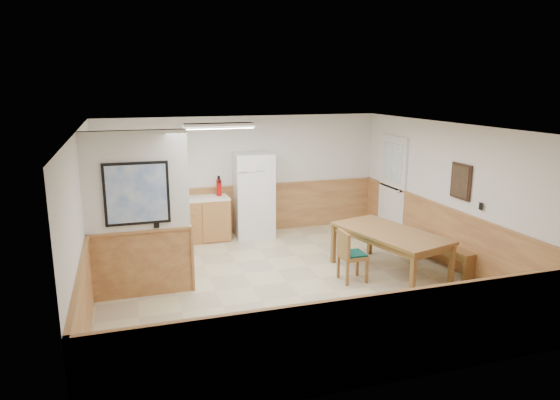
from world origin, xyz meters
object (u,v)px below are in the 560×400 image
object	(u,v)px
fire_extinguisher	(219,187)
soap_bottle	(135,196)
dining_table	(390,236)
dining_bench	(441,248)
dining_chair	(348,252)
refrigerator	(254,195)

from	to	relation	value
fire_extinguisher	soap_bottle	world-z (taller)	fire_extinguisher
dining_table	soap_bottle	distance (m)	4.92
dining_bench	dining_chair	xyz separation A→B (m)	(-1.84, -0.12, 0.16)
dining_chair	refrigerator	bearing A→B (deg)	105.59
dining_chair	fire_extinguisher	distance (m)	3.40
dining_table	soap_bottle	size ratio (longest dim) A/B	9.19
dining_table	fire_extinguisher	bearing A→B (deg)	113.54
dining_table	dining_bench	world-z (taller)	dining_table
dining_table	dining_bench	size ratio (longest dim) A/B	1.43
dining_chair	soap_bottle	size ratio (longest dim) A/B	3.58
dining_chair	dining_table	bearing A→B (deg)	6.20
dining_chair	fire_extinguisher	xyz separation A→B (m)	(-1.53, 2.99, 0.59)
fire_extinguisher	soap_bottle	xyz separation A→B (m)	(-1.67, -0.04, -0.06)
refrigerator	fire_extinguisher	distance (m)	0.74
dining_bench	fire_extinguisher	distance (m)	4.48
dining_bench	fire_extinguisher	bearing A→B (deg)	131.72
dining_table	refrigerator	bearing A→B (deg)	104.78
refrigerator	soap_bottle	distance (m)	2.38
dining_chair	soap_bottle	xyz separation A→B (m)	(-3.20, 2.95, 0.52)
refrigerator	dining_table	distance (m)	3.24
dining_table	fire_extinguisher	distance (m)	3.73
dining_bench	soap_bottle	size ratio (longest dim) A/B	6.42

